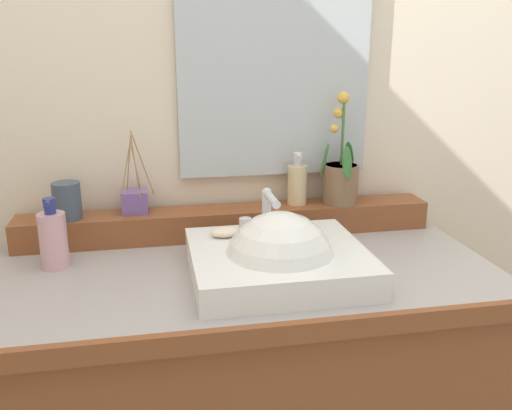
# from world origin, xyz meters

# --- Properties ---
(wall_back) EXTENTS (2.78, 0.20, 2.55)m
(wall_back) POSITION_xyz_m (0.00, 0.41, 1.28)
(wall_back) COLOR beige
(wall_back) RESTS_ON ground
(vanity_cabinet) EXTENTS (1.23, 0.62, 0.84)m
(vanity_cabinet) POSITION_xyz_m (0.00, -0.00, 0.42)
(vanity_cabinet) COLOR brown
(vanity_cabinet) RESTS_ON ground
(back_ledge) EXTENTS (1.16, 0.11, 0.08)m
(back_ledge) POSITION_xyz_m (0.00, 0.24, 0.87)
(back_ledge) COLOR brown
(back_ledge) RESTS_ON vanity_cabinet
(sink_basin) EXTENTS (0.41, 0.38, 0.29)m
(sink_basin) POSITION_xyz_m (0.07, -0.08, 0.86)
(sink_basin) COLOR white
(sink_basin) RESTS_ON vanity_cabinet
(soap_bar) EXTENTS (0.07, 0.04, 0.02)m
(soap_bar) POSITION_xyz_m (-0.04, 0.04, 0.91)
(soap_bar) COLOR beige
(soap_bar) RESTS_ON sink_basin
(potted_plant) EXTENTS (0.12, 0.11, 0.32)m
(potted_plant) POSITION_xyz_m (0.33, 0.23, 0.99)
(potted_plant) COLOR brown
(potted_plant) RESTS_ON back_ledge
(soap_dispenser) EXTENTS (0.06, 0.06, 0.15)m
(soap_dispenser) POSITION_xyz_m (0.20, 0.25, 0.97)
(soap_dispenser) COLOR #D2B987
(soap_dispenser) RESTS_ON back_ledge
(tumbler_cup) EXTENTS (0.07, 0.07, 0.10)m
(tumbler_cup) POSITION_xyz_m (-0.43, 0.23, 0.96)
(tumbler_cup) COLOR #3F4C5C
(tumbler_cup) RESTS_ON back_ledge
(reed_diffuser) EXTENTS (0.09, 0.09, 0.23)m
(reed_diffuser) POSITION_xyz_m (-0.26, 0.25, 0.95)
(reed_diffuser) COLOR #6F5298
(reed_diffuser) RESTS_ON back_ledge
(lotion_bottle) EXTENTS (0.07, 0.07, 0.18)m
(lotion_bottle) POSITION_xyz_m (-0.45, 0.09, 0.91)
(lotion_bottle) COLOR #D39EAA
(lotion_bottle) RESTS_ON vanity_cabinet
(mirror) EXTENTS (0.54, 0.02, 0.65)m
(mirror) POSITION_xyz_m (0.14, 0.30, 1.32)
(mirror) COLOR silver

